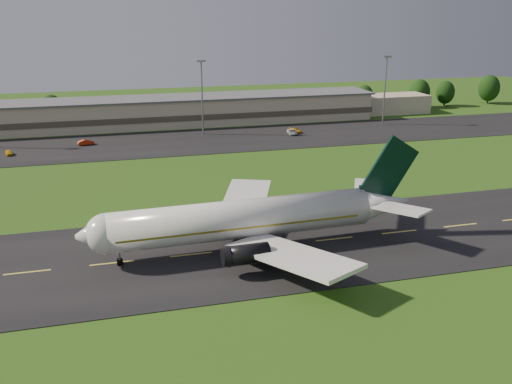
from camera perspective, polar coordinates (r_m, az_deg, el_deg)
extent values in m
plane|color=#224511|center=(84.58, 0.90, -5.53)|extent=(360.00, 360.00, 0.00)
cube|color=black|center=(84.56, 0.90, -5.50)|extent=(220.00, 30.00, 0.10)
cube|color=black|center=(151.88, -6.64, 5.03)|extent=(260.00, 30.00, 0.10)
cylinder|color=white|center=(81.96, -1.40, -2.70)|extent=(38.18, 6.97, 5.60)
sphere|color=white|center=(79.30, -14.76, -4.05)|extent=(5.60, 5.60, 5.60)
cone|color=white|center=(79.28, -16.20, -4.18)|extent=(4.19, 5.52, 5.38)
cone|color=white|center=(90.32, 12.46, -1.15)|extent=(9.19, 5.81, 5.49)
cube|color=olive|center=(81.96, -1.74, -2.97)|extent=(35.18, 6.90, 0.28)
cube|color=black|center=(79.09, -15.23, -3.72)|extent=(2.11, 3.07, 0.65)
cube|color=white|center=(73.90, 3.59, -6.38)|extent=(14.63, 20.12, 2.20)
cube|color=white|center=(93.32, -1.18, -1.06)|extent=(13.58, 20.22, 2.20)
cube|color=white|center=(85.99, 14.12, -1.62)|extent=(7.72, 9.36, 0.91)
cube|color=white|center=(94.18, 11.02, 0.31)|extent=(7.31, 9.39, 0.91)
cube|color=black|center=(89.05, 11.70, -0.15)|extent=(5.02, 0.73, 3.00)
cube|color=black|center=(89.21, 13.26, 2.26)|extent=(9.44, 0.79, 10.55)
cylinder|color=black|center=(75.19, -0.82, -6.23)|extent=(5.69, 2.90, 2.70)
cylinder|color=black|center=(89.53, -3.72, -2.21)|extent=(5.69, 2.90, 2.70)
cube|color=tan|center=(174.43, -7.91, 7.98)|extent=(120.00, 15.00, 8.00)
cube|color=#4C4438|center=(174.57, -7.89, 7.72)|extent=(121.00, 15.40, 1.60)
cube|color=#595B60|center=(173.77, -7.96, 9.33)|extent=(122.00, 16.00, 0.50)
cube|color=tan|center=(197.70, 12.79, 8.58)|extent=(28.00, 11.00, 6.00)
cylinder|color=gray|center=(158.57, -5.41, 9.28)|extent=(0.44, 0.44, 20.00)
cube|color=gray|center=(157.38, -5.52, 12.91)|extent=(2.40, 1.20, 0.50)
cylinder|color=gray|center=(176.32, 12.75, 9.79)|extent=(0.44, 0.44, 20.00)
cube|color=gray|center=(175.25, 12.98, 13.06)|extent=(2.40, 1.20, 0.50)
cylinder|color=black|center=(183.74, -19.64, 6.80)|extent=(0.56, 0.56, 2.84)
ellipsoid|color=black|center=(183.16, -19.75, 7.86)|extent=(6.63, 6.63, 8.29)
cylinder|color=black|center=(194.32, 5.20, 8.28)|extent=(0.56, 0.56, 2.57)
ellipsoid|color=black|center=(193.83, 5.23, 9.19)|extent=(6.00, 6.00, 7.49)
cylinder|color=black|center=(202.27, 10.73, 8.44)|extent=(0.56, 0.56, 2.70)
ellipsoid|color=black|center=(201.77, 10.78, 9.36)|extent=(6.29, 6.29, 7.86)
cylinder|color=black|center=(212.00, 15.94, 8.55)|extent=(0.56, 0.56, 3.11)
ellipsoid|color=black|center=(211.45, 16.03, 9.56)|extent=(7.25, 7.25, 9.07)
cylinder|color=black|center=(218.20, 18.32, 8.55)|extent=(0.56, 0.56, 2.81)
ellipsoid|color=black|center=(217.72, 18.40, 9.43)|extent=(6.55, 6.55, 8.18)
cylinder|color=black|center=(229.38, 22.16, 8.61)|extent=(0.56, 0.56, 3.27)
ellipsoid|color=black|center=(228.85, 22.28, 9.59)|extent=(7.62, 7.62, 9.53)
imported|color=#E3B30D|center=(148.78, -23.49, 3.63)|extent=(2.18, 3.71, 1.19)
imported|color=#A9250B|center=(153.06, -16.64, 4.78)|extent=(4.33, 2.20, 1.36)
imported|color=silver|center=(159.65, 3.62, 6.02)|extent=(2.80, 5.11, 1.36)
imported|color=#C78A0B|center=(162.05, 3.92, 6.17)|extent=(3.97, 4.37, 1.23)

